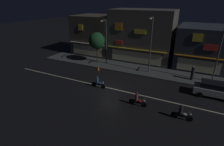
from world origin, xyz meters
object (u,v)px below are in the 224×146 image
object	(u,v)px
parked_car_near_kerb	(214,89)
motorcycle_lead	(182,113)
traffic_cone	(98,68)
streetlamp_west	(105,38)
streetlamp_east	(220,48)
streetlamp_mid	(151,41)
motorcycle_following	(137,100)
motorcycle_opposite_lane	(98,83)
pedestrian_on_sidewalk	(193,73)

from	to	relation	value
parked_car_near_kerb	motorcycle_lead	size ratio (longest dim) A/B	2.26
traffic_cone	motorcycle_lead	bearing A→B (deg)	-29.28
streetlamp_west	streetlamp_east	xyz separation A→B (m)	(15.74, -0.39, 0.35)
motorcycle_lead	traffic_cone	world-z (taller)	motorcycle_lead
streetlamp_mid	parked_car_near_kerb	bearing A→B (deg)	-21.46
motorcycle_lead	motorcycle_following	bearing A→B (deg)	-1.39
motorcycle_following	streetlamp_mid	bearing A→B (deg)	-83.82
motorcycle_following	streetlamp_west	bearing A→B (deg)	-49.84
traffic_cone	streetlamp_mid	bearing A→B (deg)	15.88
motorcycle_lead	motorcycle_opposite_lane	distance (m)	10.13
streetlamp_mid	motorcycle_opposite_lane	distance (m)	9.28
streetlamp_west	motorcycle_lead	world-z (taller)	streetlamp_west
streetlamp_mid	motorcycle_opposite_lane	world-z (taller)	streetlamp_mid
streetlamp_mid	motorcycle_opposite_lane	xyz separation A→B (m)	(-4.34, -7.10, -4.10)
streetlamp_east	streetlamp_mid	bearing A→B (deg)	-177.74
motorcycle_following	motorcycle_opposite_lane	bearing A→B (deg)	-19.26
motorcycle_following	traffic_cone	size ratio (longest dim) A/B	3.45
parked_car_near_kerb	streetlamp_west	bearing A→B (deg)	165.74
streetlamp_mid	streetlamp_east	bearing A→B (deg)	2.26
streetlamp_mid	pedestrian_on_sidewalk	distance (m)	6.97
streetlamp_mid	streetlamp_east	size ratio (longest dim) A/B	1.01
parked_car_near_kerb	traffic_cone	xyz separation A→B (m)	(-15.59, 1.22, -0.59)
motorcycle_opposite_lane	streetlamp_mid	bearing A→B (deg)	-113.69
parked_car_near_kerb	traffic_cone	size ratio (longest dim) A/B	7.82
streetlamp_mid	traffic_cone	xyz separation A→B (m)	(-7.24, -2.06, -4.46)
streetlamp_west	motorcycle_following	world-z (taller)	streetlamp_west
parked_car_near_kerb	traffic_cone	distance (m)	15.65
streetlamp_west	pedestrian_on_sidewalk	distance (m)	13.72
parked_car_near_kerb	traffic_cone	bearing A→B (deg)	175.51
parked_car_near_kerb	motorcycle_opposite_lane	bearing A→B (deg)	-163.25
streetlamp_west	motorcycle_opposite_lane	distance (m)	9.18
streetlamp_east	parked_car_near_kerb	world-z (taller)	streetlamp_east
streetlamp_west	streetlamp_east	bearing A→B (deg)	-1.42
streetlamp_east	pedestrian_on_sidewalk	xyz separation A→B (m)	(-2.43, -0.21, -3.66)
streetlamp_east	parked_car_near_kerb	distance (m)	5.26
motorcycle_lead	motorcycle_opposite_lane	xyz separation A→B (m)	(-9.90, 2.13, 0.00)
streetlamp_mid	motorcycle_lead	xyz separation A→B (m)	(5.56, -9.24, -4.10)
parked_car_near_kerb	motorcycle_lead	distance (m)	6.58
streetlamp_west	motorcycle_following	distance (m)	13.44
streetlamp_mid	pedestrian_on_sidewalk	size ratio (longest dim) A/B	4.02
parked_car_near_kerb	streetlamp_east	bearing A→B (deg)	90.12
motorcycle_opposite_lane	motorcycle_following	bearing A→B (deg)	170.55
parked_car_near_kerb	streetlamp_mid	bearing A→B (deg)	158.54
motorcycle_lead	streetlamp_east	bearing A→B (deg)	-102.39
motorcycle_opposite_lane	traffic_cone	distance (m)	5.83
pedestrian_on_sidewalk	motorcycle_opposite_lane	xyz separation A→B (m)	(-10.25, -7.22, -0.41)
parked_car_near_kerb	pedestrian_on_sidewalk	bearing A→B (deg)	125.66
pedestrian_on_sidewalk	motorcycle_opposite_lane	bearing A→B (deg)	1.63
pedestrian_on_sidewalk	motorcycle_following	xyz separation A→B (m)	(-4.63, -8.96, -0.41)
streetlamp_west	streetlamp_mid	size ratio (longest dim) A/B	0.91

